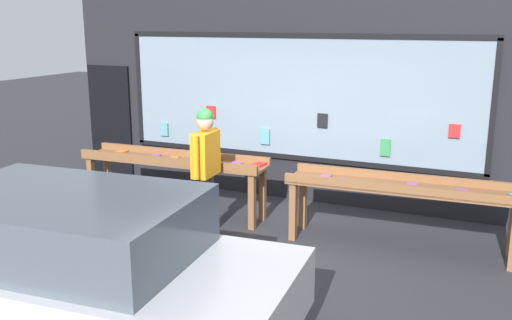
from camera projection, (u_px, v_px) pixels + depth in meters
name	position (u px, v px, depth m)	size (l,w,h in m)	color
ground_plane	(252.00, 251.00, 7.39)	(40.00, 40.00, 0.00)	#2D2D33
shopfront_facade	(310.00, 88.00, 9.09)	(8.85, 0.29, 3.75)	black
display_table_left	(174.00, 165.00, 8.65)	(2.96, 0.72, 0.95)	brown
display_table_right	(401.00, 192.00, 7.32)	(2.96, 0.76, 0.94)	brown
person_browsing	(206.00, 161.00, 7.70)	(0.24, 0.69, 1.78)	#4C382D
small_dog	(176.00, 219.00, 7.79)	(0.26, 0.52, 0.38)	#99724C
parked_car	(68.00, 264.00, 5.22)	(4.34, 2.19, 1.41)	silver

